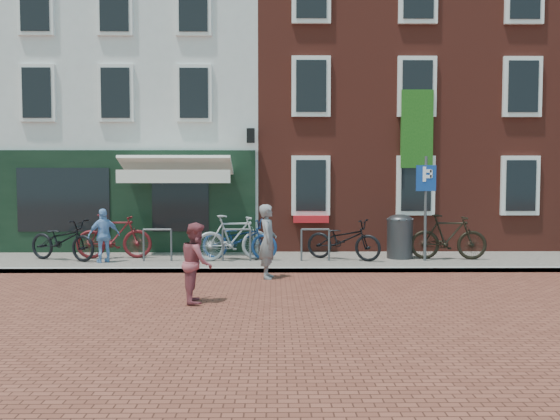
{
  "coord_description": "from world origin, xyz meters",
  "views": [
    {
      "loc": [
        -0.54,
        -12.35,
        2.1
      ],
      "look_at": [
        -0.4,
        0.37,
        1.44
      ],
      "focal_mm": 34.46,
      "sensor_mm": 36.0,
      "label": 1
    }
  ],
  "objects_px": {
    "parking_sign": "(426,193)",
    "bicycle_4": "(343,239)",
    "boy": "(197,262)",
    "cafe_person": "(104,235)",
    "bicycle_2": "(239,239)",
    "litter_bin": "(400,234)",
    "bicycle_5": "(448,237)",
    "bicycle_1": "(114,236)",
    "bicycle_0": "(63,240)",
    "woman": "(268,241)",
    "bicycle_3": "(233,238)"
  },
  "relations": [
    {
      "from": "parking_sign",
      "to": "bicycle_4",
      "type": "height_order",
      "value": "parking_sign"
    },
    {
      "from": "boy",
      "to": "parking_sign",
      "type": "bearing_deg",
      "value": -59.53
    },
    {
      "from": "cafe_person",
      "to": "bicycle_2",
      "type": "bearing_deg",
      "value": 153.89
    },
    {
      "from": "boy",
      "to": "litter_bin",
      "type": "bearing_deg",
      "value": -53.5
    },
    {
      "from": "cafe_person",
      "to": "bicycle_5",
      "type": "distance_m",
      "value": 8.75
    },
    {
      "from": "boy",
      "to": "bicycle_1",
      "type": "height_order",
      "value": "boy"
    },
    {
      "from": "parking_sign",
      "to": "boy",
      "type": "xyz_separation_m",
      "value": [
        -5.19,
        -4.21,
        -1.11
      ]
    },
    {
      "from": "litter_bin",
      "to": "bicycle_0",
      "type": "height_order",
      "value": "litter_bin"
    },
    {
      "from": "bicycle_1",
      "to": "bicycle_4",
      "type": "height_order",
      "value": "bicycle_1"
    },
    {
      "from": "litter_bin",
      "to": "bicycle_5",
      "type": "relative_size",
      "value": 0.63
    },
    {
      "from": "bicycle_4",
      "to": "bicycle_1",
      "type": "bearing_deg",
      "value": 114.88
    },
    {
      "from": "bicycle_5",
      "to": "cafe_person",
      "type": "bearing_deg",
      "value": 98.5
    },
    {
      "from": "bicycle_1",
      "to": "bicycle_5",
      "type": "height_order",
      "value": "same"
    },
    {
      "from": "parking_sign",
      "to": "woman",
      "type": "xyz_separation_m",
      "value": [
        -3.98,
        -1.88,
        -1.01
      ]
    },
    {
      "from": "litter_bin",
      "to": "bicycle_3",
      "type": "distance_m",
      "value": 4.36
    },
    {
      "from": "woman",
      "to": "bicycle_4",
      "type": "height_order",
      "value": "woman"
    },
    {
      "from": "boy",
      "to": "bicycle_5",
      "type": "height_order",
      "value": "boy"
    },
    {
      "from": "parking_sign",
      "to": "woman",
      "type": "distance_m",
      "value": 4.51
    },
    {
      "from": "woman",
      "to": "bicycle_4",
      "type": "bearing_deg",
      "value": -40.27
    },
    {
      "from": "bicycle_2",
      "to": "cafe_person",
      "type": "bearing_deg",
      "value": 110.59
    },
    {
      "from": "parking_sign",
      "to": "bicycle_1",
      "type": "distance_m",
      "value": 8.12
    },
    {
      "from": "litter_bin",
      "to": "boy",
      "type": "bearing_deg",
      "value": -134.92
    },
    {
      "from": "woman",
      "to": "cafe_person",
      "type": "bearing_deg",
      "value": 69.96
    },
    {
      "from": "boy",
      "to": "bicycle_4",
      "type": "xyz_separation_m",
      "value": [
        3.14,
        4.42,
        -0.07
      ]
    },
    {
      "from": "bicycle_1",
      "to": "bicycle_3",
      "type": "xyz_separation_m",
      "value": [
        3.15,
        -0.36,
        0.0
      ]
    },
    {
      "from": "cafe_person",
      "to": "bicycle_3",
      "type": "relative_size",
      "value": 0.69
    },
    {
      "from": "parking_sign",
      "to": "bicycle_5",
      "type": "xyz_separation_m",
      "value": [
        0.66,
        0.22,
        -1.13
      ]
    },
    {
      "from": "litter_bin",
      "to": "bicycle_2",
      "type": "distance_m",
      "value": 4.21
    },
    {
      "from": "bicycle_3",
      "to": "litter_bin",
      "type": "bearing_deg",
      "value": -101.02
    },
    {
      "from": "boy",
      "to": "bicycle_1",
      "type": "distance_m",
      "value": 5.49
    },
    {
      "from": "litter_bin",
      "to": "bicycle_1",
      "type": "height_order",
      "value": "litter_bin"
    },
    {
      "from": "bicycle_4",
      "to": "bicycle_2",
      "type": "bearing_deg",
      "value": 115.92
    },
    {
      "from": "woman",
      "to": "bicycle_1",
      "type": "distance_m",
      "value": 4.69
    },
    {
      "from": "bicycle_2",
      "to": "bicycle_3",
      "type": "bearing_deg",
      "value": 150.51
    },
    {
      "from": "boy",
      "to": "cafe_person",
      "type": "bearing_deg",
      "value": 27.1
    },
    {
      "from": "woman",
      "to": "bicycle_5",
      "type": "relative_size",
      "value": 0.83
    },
    {
      "from": "woman",
      "to": "bicycle_4",
      "type": "xyz_separation_m",
      "value": [
        1.92,
        2.09,
        -0.18
      ]
    },
    {
      "from": "bicycle_0",
      "to": "cafe_person",
      "type": "bearing_deg",
      "value": -84.86
    },
    {
      "from": "litter_bin",
      "to": "woman",
      "type": "bearing_deg",
      "value": -145.81
    },
    {
      "from": "woman",
      "to": "bicycle_4",
      "type": "relative_size",
      "value": 0.81
    },
    {
      "from": "woman",
      "to": "cafe_person",
      "type": "height_order",
      "value": "woman"
    },
    {
      "from": "parking_sign",
      "to": "bicycle_5",
      "type": "relative_size",
      "value": 1.37
    },
    {
      "from": "bicycle_1",
      "to": "bicycle_5",
      "type": "distance_m",
      "value": 8.7
    },
    {
      "from": "woman",
      "to": "cafe_person",
      "type": "relative_size",
      "value": 1.2
    },
    {
      "from": "litter_bin",
      "to": "boy",
      "type": "height_order",
      "value": "boy"
    },
    {
      "from": "boy",
      "to": "bicycle_2",
      "type": "height_order",
      "value": "boy"
    },
    {
      "from": "bicycle_2",
      "to": "bicycle_3",
      "type": "height_order",
      "value": "bicycle_3"
    },
    {
      "from": "parking_sign",
      "to": "bicycle_5",
      "type": "bearing_deg",
      "value": 18.37
    },
    {
      "from": "litter_bin",
      "to": "bicycle_0",
      "type": "bearing_deg",
      "value": -177.98
    },
    {
      "from": "boy",
      "to": "bicycle_1",
      "type": "relative_size",
      "value": 0.72
    }
  ]
}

